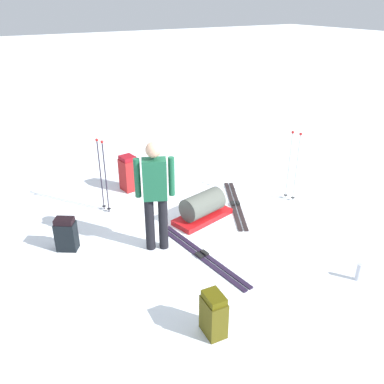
% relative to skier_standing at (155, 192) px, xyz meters
% --- Properties ---
extents(ground_plane, '(80.00, 80.00, 0.00)m').
position_rel_skier_standing_xyz_m(ground_plane, '(0.17, -0.71, -0.95)').
color(ground_plane, white).
extents(skier_standing, '(0.34, 0.53, 1.70)m').
position_rel_skier_standing_xyz_m(skier_standing, '(0.00, 0.00, 0.00)').
color(skier_standing, black).
rests_on(skier_standing, ground_plane).
extents(ski_pair_near, '(1.98, 0.40, 0.05)m').
position_rel_skier_standing_xyz_m(ski_pair_near, '(-0.54, -0.47, -0.94)').
color(ski_pair_near, '#21172D').
rests_on(ski_pair_near, ground_plane).
extents(ski_pair_far, '(1.74, 1.03, 0.05)m').
position_rel_skier_standing_xyz_m(ski_pair_far, '(0.52, -1.86, -0.94)').
color(ski_pair_far, black).
rests_on(ski_pair_far, ground_plane).
extents(backpack_large_dark, '(0.34, 0.37, 0.53)m').
position_rel_skier_standing_xyz_m(backpack_large_dark, '(0.66, 1.19, -0.70)').
color(backpack_large_dark, black).
rests_on(backpack_large_dark, ground_plane).
extents(backpack_bright, '(0.32, 0.24, 0.55)m').
position_rel_skier_standing_xyz_m(backpack_bright, '(-1.88, 0.22, -0.69)').
color(backpack_bright, '#4A4410').
rests_on(backpack_bright, ground_plane).
extents(backpack_small_spare, '(0.35, 0.31, 0.71)m').
position_rel_skier_standing_xyz_m(backpack_small_spare, '(2.14, -0.44, -0.61)').
color(backpack_small_spare, maroon).
rests_on(backpack_small_spare, ground_plane).
extents(ski_poles_planted_near, '(0.22, 0.11, 1.33)m').
position_rel_skier_standing_xyz_m(ski_poles_planted_near, '(0.19, -2.87, -0.22)').
color(ski_poles_planted_near, '#AFBABE').
rests_on(ski_poles_planted_near, ground_plane).
extents(ski_poles_planted_far, '(0.21, 0.11, 1.34)m').
position_rel_skier_standing_xyz_m(ski_poles_planted_far, '(1.54, 0.26, -0.21)').
color(ski_poles_planted_far, black).
rests_on(ski_poles_planted_far, ground_plane).
extents(gear_sled, '(0.68, 1.14, 0.49)m').
position_rel_skier_standing_xyz_m(gear_sled, '(0.39, -1.06, -0.73)').
color(gear_sled, red).
rests_on(gear_sled, ground_plane).
extents(thermos_bottle, '(0.07, 0.07, 0.26)m').
position_rel_skier_standing_xyz_m(thermos_bottle, '(-2.09, -1.99, -0.82)').
color(thermos_bottle, '#B6BBC8').
rests_on(thermos_bottle, ground_plane).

